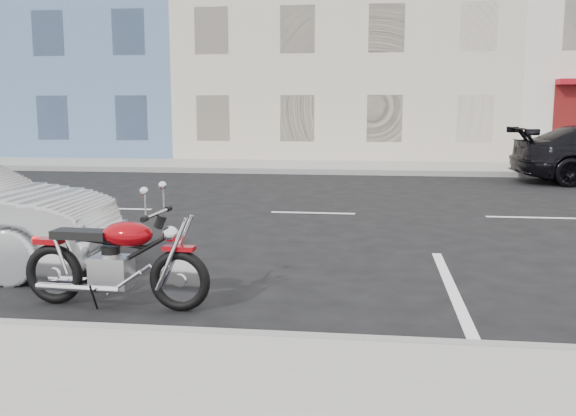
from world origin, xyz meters
name	(u,v)px	position (x,y,z in m)	size (l,w,h in m)	color
ground	(420,215)	(0.00, 0.00, 0.00)	(120.00, 120.00, 0.00)	black
sidewalk_far	(246,166)	(-5.00, 8.70, 0.07)	(80.00, 3.40, 0.15)	gray
curb_far	(236,171)	(-5.00, 7.00, 0.08)	(80.00, 0.12, 0.16)	gray
bldg_blue	(80,5)	(-14.00, 16.30, 6.50)	(12.00, 12.00, 13.00)	#4C668D
bldg_cream	(349,18)	(-2.00, 16.30, 5.75)	(12.00, 12.00, 11.50)	#B9AD9A
motorcycle	(182,267)	(-2.74, -6.07, 0.45)	(1.98, 0.65, 0.99)	black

